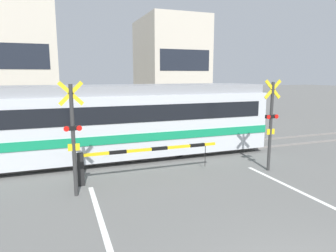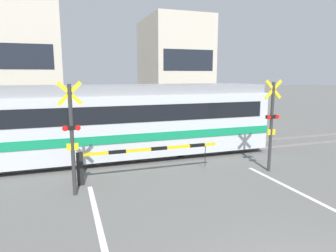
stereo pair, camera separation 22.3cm
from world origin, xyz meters
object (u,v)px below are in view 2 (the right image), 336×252
Objects in this scene: pedestrian at (128,118)px; crossing_barrier_near at (125,157)px; commuter_train at (14,124)px; crossing_signal_right at (272,122)px; crossing_signal_left at (72,134)px; crossing_barrier_far at (168,125)px.

crossing_barrier_near is at bearing -102.25° from pedestrian.
crossing_signal_right is (8.66, -3.55, 0.19)m from commuter_train.
pedestrian is at bearing 41.31° from commuter_train.
crossing_signal_left reaches higher than commuter_train.
crossing_signal_right reaches higher than crossing_barrier_near.
crossing_barrier_near is 6.60m from crossing_barrier_far.
commuter_train is at bearing 118.80° from crossing_signal_left.
commuter_train reaches higher than pedestrian.
crossing_signal_left reaches higher than crossing_barrier_far.
crossing_signal_right is at bearing -75.84° from crossing_barrier_far.
crossing_signal_left is (-5.09, -6.42, 1.03)m from crossing_barrier_far.
pedestrian is at bearing 113.50° from crossing_signal_right.
crossing_barrier_near is at bearing -37.53° from commuter_train.
crossing_signal_right is (1.62, -6.42, 1.03)m from crossing_barrier_far.
crossing_signal_left is 1.00× the size of crossing_signal_right.
pedestrian is (3.20, 8.07, -0.80)m from crossing_signal_left.
crossing_barrier_near is 2.08m from crossing_signal_left.
crossing_barrier_far is 2.51m from pedestrian.
crossing_signal_right is at bearing -22.27° from commuter_train.
crossing_signal_left is (-1.62, -0.80, 1.03)m from crossing_barrier_near.
crossing_barrier_near is 1.47× the size of crossing_signal_left.
commuter_train is 6.23× the size of crossing_signal_right.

